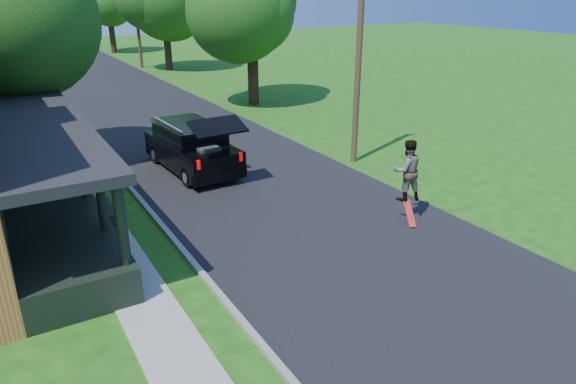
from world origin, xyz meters
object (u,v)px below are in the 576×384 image
black_suv (192,147)px  skateboarder (407,170)px  tree_right_near (251,8)px  utility_pole_near (359,57)px

black_suv → skateboarder: (3.90, -7.50, 0.63)m
black_suv → skateboarder: bearing=-65.5°
skateboarder → tree_right_near: (3.57, 17.13, 3.93)m
tree_right_near → utility_pole_near: tree_right_near is taller
utility_pole_near → black_suv: bearing=150.6°
skateboarder → utility_pole_near: bearing=-96.7°
skateboarder → utility_pole_near: 6.18m
tree_right_near → black_suv: bearing=-127.8°
tree_right_near → skateboarder: bearing=-101.8°
black_suv → tree_right_near: tree_right_near is taller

